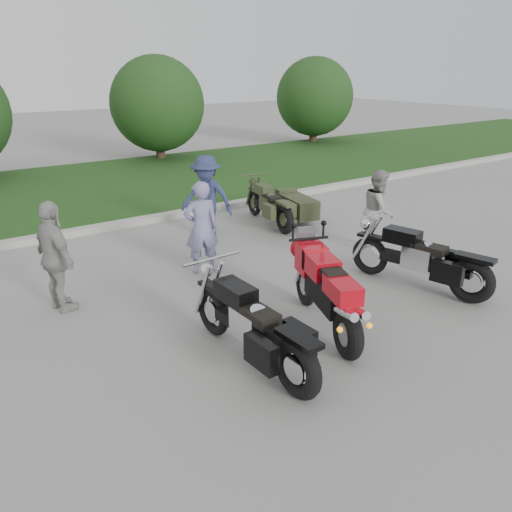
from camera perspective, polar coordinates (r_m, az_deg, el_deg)
ground at (r=7.59m, az=4.97°, el=-7.40°), size 80.00×80.00×0.00m
curb at (r=12.41m, az=-13.00°, el=3.95°), size 60.00×0.30×0.15m
grass_strip at (r=16.22m, az=-18.71°, el=7.32°), size 60.00×8.00×0.14m
tree_mid_right at (r=20.41m, az=-11.21°, el=16.67°), size 3.60×3.60×4.00m
tree_far_right at (r=24.78m, az=6.70°, el=17.61°), size 3.60×3.60×4.00m
sportbike_red at (r=7.11m, az=8.11°, el=-3.83°), size 0.99×2.20×1.09m
cruiser_left at (r=6.29m, az=-0.01°, el=-8.51°), size 0.45×2.54×0.98m
cruiser_right at (r=8.87m, az=18.68°, el=-0.61°), size 0.85×2.50×0.98m
cruiser_sidecar at (r=12.08m, az=3.44°, el=5.70°), size 1.37×2.31×0.90m
person_stripe at (r=9.04m, az=-6.26°, el=3.21°), size 0.71×0.56×1.71m
person_grey at (r=10.55m, az=13.82°, el=5.14°), size 1.02×0.99×1.65m
person_denim at (r=10.94m, az=-5.66°, el=6.66°), size 1.26×1.34×1.82m
person_back at (r=8.13m, az=-21.94°, el=-0.16°), size 0.62×1.09×1.75m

